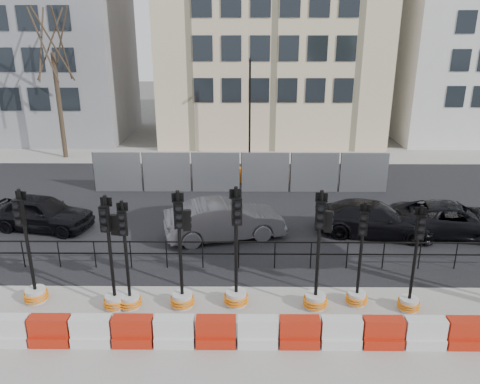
{
  "coord_description": "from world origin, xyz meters",
  "views": [
    {
      "loc": [
        0.17,
        -12.76,
        7.62
      ],
      "look_at": [
        0.03,
        3.0,
        2.1
      ],
      "focal_mm": 35.0,
      "sensor_mm": 36.0,
      "label": 1
    }
  ],
  "objects_px": {
    "car_a": "(41,213)",
    "car_c": "(374,219)",
    "traffic_signal_d": "(182,281)",
    "traffic_signal_h": "(411,290)",
    "traffic_signal_a": "(33,280)"
  },
  "relations": [
    {
      "from": "traffic_signal_h",
      "to": "car_c",
      "type": "xyz_separation_m",
      "value": [
        0.34,
        5.21,
        -0.01
      ]
    },
    {
      "from": "traffic_signal_d",
      "to": "car_c",
      "type": "bearing_deg",
      "value": 27.84
    },
    {
      "from": "traffic_signal_d",
      "to": "car_a",
      "type": "distance_m",
      "value": 8.4
    },
    {
      "from": "car_a",
      "to": "car_c",
      "type": "distance_m",
      "value": 13.12
    },
    {
      "from": "car_a",
      "to": "car_c",
      "type": "relative_size",
      "value": 0.91
    },
    {
      "from": "traffic_signal_a",
      "to": "traffic_signal_d",
      "type": "bearing_deg",
      "value": 7.45
    },
    {
      "from": "traffic_signal_a",
      "to": "car_c",
      "type": "height_order",
      "value": "traffic_signal_a"
    },
    {
      "from": "traffic_signal_d",
      "to": "car_a",
      "type": "bearing_deg",
      "value": 129.77
    },
    {
      "from": "traffic_signal_d",
      "to": "car_c",
      "type": "xyz_separation_m",
      "value": [
        6.8,
        5.09,
        -0.19
      ]
    },
    {
      "from": "traffic_signal_a",
      "to": "traffic_signal_d",
      "type": "xyz_separation_m",
      "value": [
        4.36,
        -0.22,
        0.12
      ]
    },
    {
      "from": "traffic_signal_d",
      "to": "traffic_signal_h",
      "type": "distance_m",
      "value": 6.46
    },
    {
      "from": "traffic_signal_h",
      "to": "car_a",
      "type": "xyz_separation_m",
      "value": [
        -12.78,
        5.66,
        0.04
      ]
    },
    {
      "from": "car_a",
      "to": "traffic_signal_d",
      "type": "bearing_deg",
      "value": -119.73
    },
    {
      "from": "traffic_signal_a",
      "to": "car_c",
      "type": "relative_size",
      "value": 0.73
    },
    {
      "from": "traffic_signal_d",
      "to": "car_c",
      "type": "height_order",
      "value": "traffic_signal_d"
    }
  ]
}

